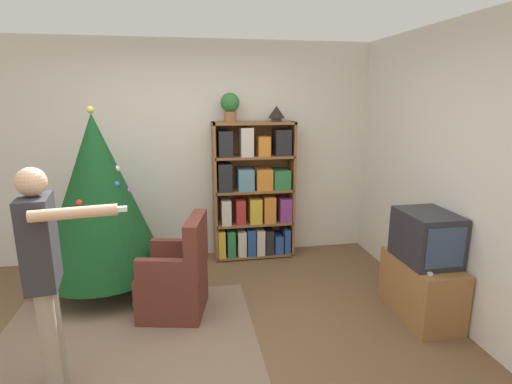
{
  "coord_description": "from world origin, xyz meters",
  "views": [
    {
      "loc": [
        -0.02,
        -2.81,
        1.96
      ],
      "look_at": [
        0.64,
        0.91,
        1.05
      ],
      "focal_mm": 28.0,
      "sensor_mm": 36.0,
      "label": 1
    }
  ],
  "objects_px": {
    "christmas_tree": "(99,196)",
    "table_lamp": "(276,113)",
    "television": "(427,237)",
    "potted_plant": "(230,105)",
    "standing_person": "(44,266)",
    "armchair": "(177,280)",
    "bookshelf": "(254,194)"
  },
  "relations": [
    {
      "from": "bookshelf",
      "to": "potted_plant",
      "type": "xyz_separation_m",
      "value": [
        -0.27,
        0.01,
        1.06
      ]
    },
    {
      "from": "standing_person",
      "to": "table_lamp",
      "type": "bearing_deg",
      "value": 128.27
    },
    {
      "from": "television",
      "to": "table_lamp",
      "type": "bearing_deg",
      "value": 120.21
    },
    {
      "from": "television",
      "to": "armchair",
      "type": "xyz_separation_m",
      "value": [
        -2.17,
        0.46,
        -0.44
      ]
    },
    {
      "from": "bookshelf",
      "to": "christmas_tree",
      "type": "height_order",
      "value": "christmas_tree"
    },
    {
      "from": "christmas_tree",
      "to": "standing_person",
      "type": "distance_m",
      "value": 1.48
    },
    {
      "from": "christmas_tree",
      "to": "armchair",
      "type": "relative_size",
      "value": 2.03
    },
    {
      "from": "bookshelf",
      "to": "table_lamp",
      "type": "height_order",
      "value": "table_lamp"
    },
    {
      "from": "potted_plant",
      "to": "bookshelf",
      "type": "bearing_deg",
      "value": -1.7
    },
    {
      "from": "christmas_tree",
      "to": "standing_person",
      "type": "height_order",
      "value": "christmas_tree"
    },
    {
      "from": "christmas_tree",
      "to": "table_lamp",
      "type": "xyz_separation_m",
      "value": [
        1.93,
        0.63,
        0.76
      ]
    },
    {
      "from": "armchair",
      "to": "table_lamp",
      "type": "xyz_separation_m",
      "value": [
        1.19,
        1.21,
        1.45
      ]
    },
    {
      "from": "table_lamp",
      "to": "potted_plant",
      "type": "bearing_deg",
      "value": 180.0
    },
    {
      "from": "christmas_tree",
      "to": "potted_plant",
      "type": "xyz_separation_m",
      "value": [
        1.38,
        0.63,
        0.85
      ]
    },
    {
      "from": "armchair",
      "to": "table_lamp",
      "type": "distance_m",
      "value": 2.23
    },
    {
      "from": "christmas_tree",
      "to": "armchair",
      "type": "height_order",
      "value": "christmas_tree"
    },
    {
      "from": "armchair",
      "to": "standing_person",
      "type": "distance_m",
      "value": 1.33
    },
    {
      "from": "standing_person",
      "to": "potted_plant",
      "type": "distance_m",
      "value": 2.72
    },
    {
      "from": "bookshelf",
      "to": "armchair",
      "type": "relative_size",
      "value": 1.81
    },
    {
      "from": "television",
      "to": "potted_plant",
      "type": "bearing_deg",
      "value": 132.27
    },
    {
      "from": "standing_person",
      "to": "potted_plant",
      "type": "height_order",
      "value": "potted_plant"
    },
    {
      "from": "table_lamp",
      "to": "christmas_tree",
      "type": "bearing_deg",
      "value": -161.8
    },
    {
      "from": "bookshelf",
      "to": "standing_person",
      "type": "relative_size",
      "value": 1.08
    },
    {
      "from": "christmas_tree",
      "to": "armchair",
      "type": "xyz_separation_m",
      "value": [
        0.74,
        -0.57,
        -0.68
      ]
    },
    {
      "from": "christmas_tree",
      "to": "bookshelf",
      "type": "bearing_deg",
      "value": 20.75
    },
    {
      "from": "standing_person",
      "to": "table_lamp",
      "type": "distance_m",
      "value": 3.02
    },
    {
      "from": "television",
      "to": "potted_plant",
      "type": "xyz_separation_m",
      "value": [
        -1.52,
        1.67,
        1.1
      ]
    },
    {
      "from": "standing_person",
      "to": "armchair",
      "type": "bearing_deg",
      "value": 130.33
    },
    {
      "from": "bookshelf",
      "to": "table_lamp",
      "type": "distance_m",
      "value": 1.01
    },
    {
      "from": "armchair",
      "to": "potted_plant",
      "type": "distance_m",
      "value": 2.06
    },
    {
      "from": "armchair",
      "to": "table_lamp",
      "type": "height_order",
      "value": "table_lamp"
    },
    {
      "from": "christmas_tree",
      "to": "table_lamp",
      "type": "bearing_deg",
      "value": 18.2
    }
  ]
}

